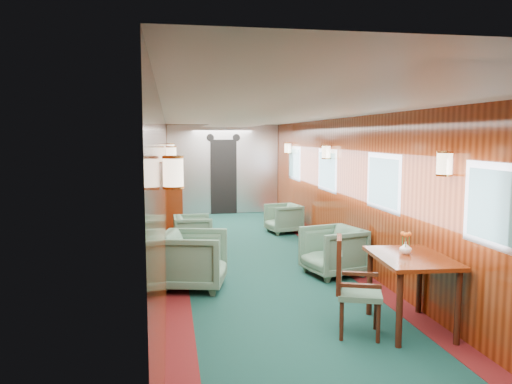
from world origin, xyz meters
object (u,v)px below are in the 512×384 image
side_chair (350,282)px  armchair_right_far (283,218)px  armchair_left_near (194,260)px  armchair_right_near (333,251)px  credenza (175,208)px  armchair_left_far (193,232)px  dining_table (411,268)px

side_chair → armchair_right_far: (0.57, 5.58, -0.25)m
armchair_left_near → armchair_right_far: armchair_left_near is taller
armchair_right_far → armchair_right_near: bearing=-10.8°
credenza → armchair_left_far: size_ratio=1.86×
side_chair → armchair_right_near: bearing=95.1°
dining_table → side_chair: size_ratio=1.09×
side_chair → armchair_left_near: size_ratio=1.20×
credenza → armchair_right_far: bearing=-13.2°
armchair_right_near → side_chair: bearing=-28.5°
dining_table → side_chair: bearing=-172.5°
credenza → armchair_right_far: (2.32, -0.55, -0.20)m
dining_table → side_chair: (-0.70, -0.04, -0.11)m
dining_table → armchair_left_far: 4.82m
dining_table → armchair_right_far: 5.56m
armchair_right_near → armchair_right_far: (0.01, 3.37, -0.05)m
armchair_right_near → armchair_right_far: size_ratio=1.17×
dining_table → armchair_right_near: dining_table is taller
side_chair → armchair_left_near: (-1.54, 1.91, -0.17)m
side_chair → armchair_right_near: 2.29m
armchair_left_far → armchair_right_near: (2.00, -2.13, 0.05)m
credenza → armchair_left_far: credenza is taller
credenza → dining_table: bearing=-68.1°
side_chair → armchair_left_far: bearing=127.6°
armchair_right_near → dining_table: bearing=-10.6°
side_chair → credenza: credenza is taller
armchair_left_far → credenza: bearing=8.6°
dining_table → armchair_right_far: dining_table is taller
side_chair → armchair_right_near: (0.56, 2.21, -0.20)m
credenza → armchair_left_far: (0.32, -1.79, -0.20)m
side_chair → armchair_right_near: size_ratio=1.30×
armchair_left_far → side_chair: bearing=-163.0°
credenza → armchair_left_far: 1.83m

